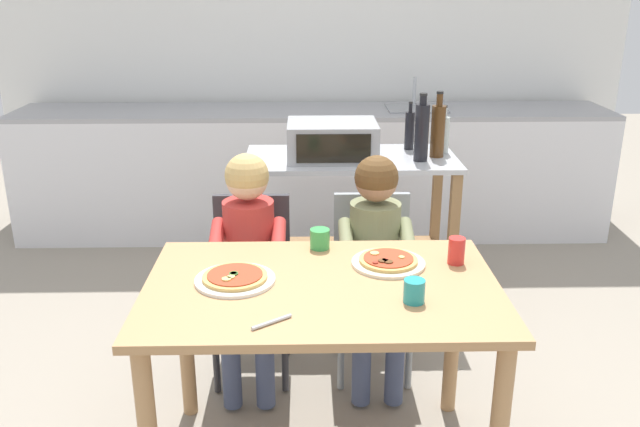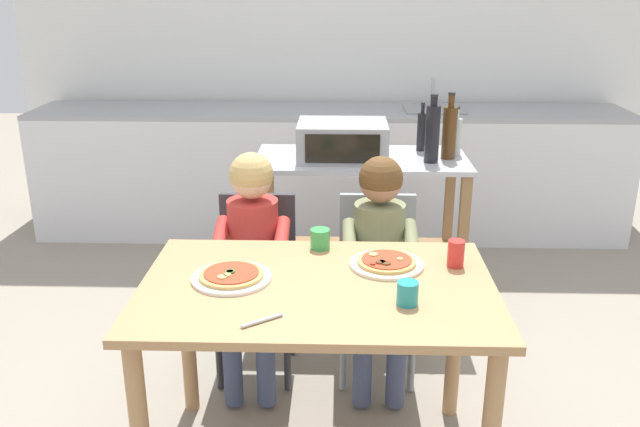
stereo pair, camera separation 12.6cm
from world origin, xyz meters
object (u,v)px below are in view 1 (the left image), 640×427
at_px(dining_table, 322,314).
at_px(serving_spoon, 272,322).
at_px(dining_chair_left, 252,273).
at_px(dining_chair_right, 372,271).
at_px(bottle_brown_beer, 410,130).
at_px(child_in_olive_shirt, 376,245).
at_px(drinking_cup_green, 320,239).
at_px(kitchen_island_cart, 350,208).
at_px(bottle_slim_sauce, 422,131).
at_px(pizza_plate_white, 235,278).
at_px(toaster_oven, 332,140).
at_px(bottle_dark_olive_oil, 438,130).
at_px(drinking_cup_red, 456,251).
at_px(bottle_clear_vinegar, 444,134).
at_px(drinking_cup_teal, 414,291).
at_px(pizza_plate_cream, 388,262).
at_px(child_in_red_shirt, 248,246).

height_order(dining_table, serving_spoon, serving_spoon).
relative_size(dining_chair_left, dining_chair_right, 1.00).
xyz_separation_m(bottle_brown_beer, child_in_olive_shirt, (-0.26, -0.90, -0.30)).
relative_size(dining_table, drinking_cup_green, 15.74).
distance_m(kitchen_island_cart, bottle_slim_sauce, 0.56).
bearing_deg(serving_spoon, dining_table, 59.76).
height_order(dining_table, pizza_plate_white, pizza_plate_white).
distance_m(toaster_oven, pizza_plate_white, 1.33).
bearing_deg(dining_chair_left, bottle_dark_olive_oil, 33.88).
xyz_separation_m(kitchen_island_cart, dining_table, (-0.18, -1.31, 0.06)).
distance_m(kitchen_island_cart, drinking_cup_red, 1.21).
height_order(bottle_clear_vinegar, drinking_cup_green, bottle_clear_vinegar).
relative_size(bottle_clear_vinegar, dining_chair_right, 0.31).
bearing_deg(bottle_slim_sauce, bottle_brown_beer, 95.34).
xyz_separation_m(bottle_brown_beer, dining_chair_right, (-0.26, -0.78, -0.48)).
bearing_deg(drinking_cup_red, bottle_brown_beer, 89.28).
height_order(kitchen_island_cart, dining_chair_left, kitchen_island_cart).
distance_m(dining_chair_left, dining_chair_right, 0.54).
xyz_separation_m(pizza_plate_white, drinking_cup_teal, (0.59, -0.17, 0.03)).
relative_size(kitchen_island_cart, toaster_oven, 2.42).
bearing_deg(child_in_olive_shirt, drinking_cup_red, -58.34).
height_order(dining_table, drinking_cup_green, drinking_cup_green).
bearing_deg(drinking_cup_green, drinking_cup_red, -17.61).
xyz_separation_m(bottle_clear_vinegar, bottle_dark_olive_oil, (-0.05, -0.08, 0.04)).
bearing_deg(kitchen_island_cart, dining_table, -97.99).
bearing_deg(pizza_plate_cream, dining_chair_left, 136.18).
bearing_deg(pizza_plate_white, bottle_brown_beer, 60.70).
bearing_deg(drinking_cup_red, bottle_slim_sauce, 87.89).
height_order(child_in_red_shirt, drinking_cup_teal, child_in_red_shirt).
bearing_deg(dining_table, drinking_cup_green, 89.85).
bearing_deg(dining_chair_left, dining_table, -66.33).
relative_size(bottle_slim_sauce, drinking_cup_red, 3.46).
relative_size(dining_table, dining_chair_left, 1.50).
bearing_deg(dining_table, bottle_brown_beer, 70.85).
relative_size(toaster_oven, child_in_red_shirt, 0.44).
distance_m(child_in_red_shirt, pizza_plate_cream, 0.68).
xyz_separation_m(toaster_oven, bottle_slim_sauce, (0.45, -0.06, 0.06)).
relative_size(toaster_oven, bottle_brown_beer, 1.76).
height_order(bottle_slim_sauce, pizza_plate_cream, bottle_slim_sauce).
xyz_separation_m(bottle_clear_vinegar, bottle_slim_sauce, (-0.15, -0.16, 0.05)).
bearing_deg(bottle_dark_olive_oil, serving_spoon, -116.59).
distance_m(dining_table, pizza_plate_white, 0.33).
relative_size(child_in_olive_shirt, pizza_plate_cream, 3.79).
bearing_deg(pizza_plate_white, kitchen_island_cart, 69.41).
xyz_separation_m(pizza_plate_white, drinking_cup_green, (0.30, 0.29, 0.03)).
distance_m(child_in_olive_shirt, pizza_plate_cream, 0.42).
relative_size(toaster_oven, serving_spoon, 3.26).
distance_m(toaster_oven, dining_chair_right, 0.77).
xyz_separation_m(kitchen_island_cart, bottle_dark_olive_oil, (0.45, -0.01, 0.43)).
height_order(bottle_brown_beer, pizza_plate_white, bottle_brown_beer).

